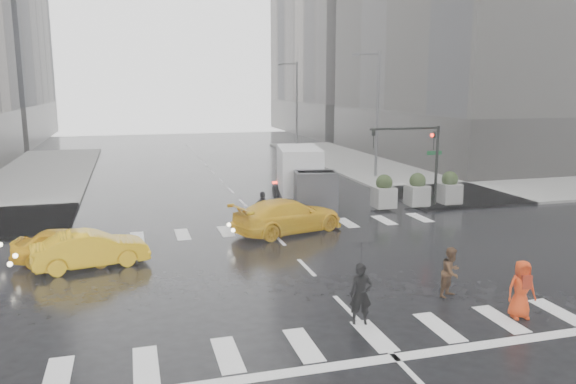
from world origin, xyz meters
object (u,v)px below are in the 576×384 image
object	(u,v)px
traffic_signal_pole	(421,150)
box_truck	(303,176)
pedestrian_brown	(451,272)
taxi_mid	(91,249)
taxi_front	(69,246)
pedestrian_orange	(521,289)

from	to	relation	value
traffic_signal_pole	box_truck	distance (m)	6.54
pedestrian_brown	taxi_mid	xyz separation A→B (m)	(-11.26, 6.29, -0.13)
pedestrian_brown	taxi_front	distance (m)	13.92
traffic_signal_pole	pedestrian_brown	world-z (taller)	traffic_signal_pole
traffic_signal_pole	taxi_front	size ratio (longest dim) A/B	1.11
traffic_signal_pole	pedestrian_orange	size ratio (longest dim) A/B	2.61
pedestrian_brown	traffic_signal_pole	bearing A→B (deg)	37.41
traffic_signal_pole	pedestrian_brown	xyz separation A→B (m)	(-5.44, -12.01, -2.40)
pedestrian_orange	taxi_mid	xyz separation A→B (m)	(-12.31, 8.32, -0.19)
traffic_signal_pole	box_truck	size ratio (longest dim) A/B	0.75
taxi_front	box_truck	size ratio (longest dim) A/B	0.68
taxi_front	box_truck	bearing A→B (deg)	-45.19
pedestrian_orange	taxi_mid	bearing A→B (deg)	155.93
traffic_signal_pole	pedestrian_orange	bearing A→B (deg)	-107.39
traffic_signal_pole	box_truck	xyz separation A→B (m)	(-5.85, 2.50, -1.52)
traffic_signal_pole	pedestrian_orange	distance (m)	14.90
traffic_signal_pole	pedestrian_brown	size ratio (longest dim) A/B	2.77
pedestrian_orange	taxi_front	size ratio (longest dim) A/B	0.43
traffic_signal_pole	taxi_front	bearing A→B (deg)	-163.84
box_truck	taxi_front	bearing A→B (deg)	-136.61
taxi_mid	pedestrian_orange	bearing A→B (deg)	-135.56
box_truck	traffic_signal_pole	bearing A→B (deg)	-12.77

